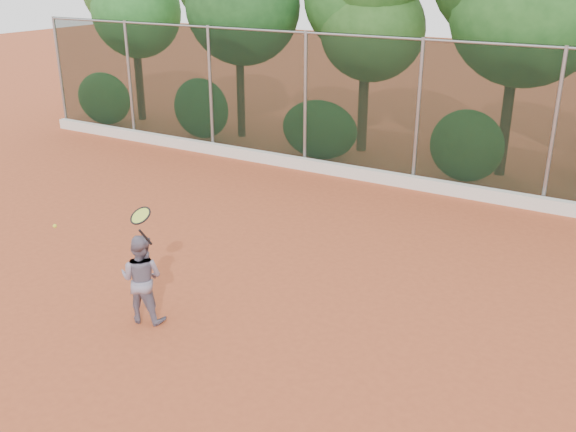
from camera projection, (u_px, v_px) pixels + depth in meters
The scene contains 6 objects.
ground at pixel (256, 311), 9.97m from camera, with size 80.00×80.00×0.00m, color #B14D29.
concrete_curb at pixel (410, 182), 15.39m from camera, with size 24.00×0.20×0.30m, color silver.
tennis_player at pixel (142, 278), 9.49m from camera, with size 0.67×0.52×1.38m, color gray.
chainlink_fence at pixel (418, 110), 14.91m from camera, with size 24.09×0.09×3.50m.
tennis_racket at pixel (141, 218), 8.93m from camera, with size 0.37×0.34×0.60m.
tennis_ball_in_flight at pixel (55, 226), 9.85m from camera, with size 0.06×0.06×0.06m.
Camera 1 is at (4.85, -7.28, 5.04)m, focal length 40.00 mm.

